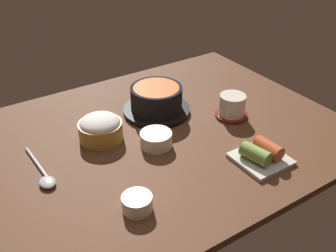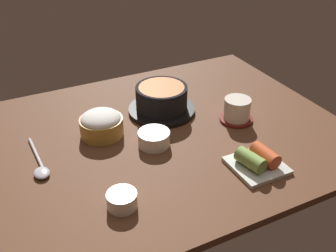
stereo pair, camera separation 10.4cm
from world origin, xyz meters
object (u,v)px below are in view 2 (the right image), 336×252
object	(u,v)px
stone_pot	(162,100)
spoon	(40,167)
rice_bowl	(101,124)
tea_cup_with_saucer	(237,110)
banchan_cup_center	(154,138)
kimchi_plate	(257,161)
side_bowl_near	(122,200)

from	to	relation	value
stone_pot	spoon	xyz separation A→B (cm)	(-37.35, -11.54, -3.29)
stone_pot	rice_bowl	size ratio (longest dim) A/B	1.70
stone_pot	tea_cup_with_saucer	xyz separation A→B (cm)	(16.74, -13.75, -0.59)
stone_pot	banchan_cup_center	world-z (taller)	stone_pot
kimchi_plate	spoon	size ratio (longest dim) A/B	0.65
stone_pot	spoon	world-z (taller)	stone_pot
banchan_cup_center	tea_cup_with_saucer	bearing A→B (deg)	1.53
banchan_cup_center	side_bowl_near	bearing A→B (deg)	-131.38
side_bowl_near	rice_bowl	bearing A→B (deg)	79.90
rice_bowl	banchan_cup_center	size ratio (longest dim) A/B	1.40
rice_bowl	side_bowl_near	distance (cm)	28.52
stone_pot	kimchi_plate	size ratio (longest dim) A/B	1.62
side_bowl_near	spoon	world-z (taller)	side_bowl_near
tea_cup_with_saucer	banchan_cup_center	size ratio (longest dim) A/B	1.14
rice_bowl	spoon	size ratio (longest dim) A/B	0.62
kimchi_plate	side_bowl_near	bearing A→B (deg)	176.79
stone_pot	side_bowl_near	world-z (taller)	stone_pot
kimchi_plate	side_bowl_near	distance (cm)	33.29
rice_bowl	tea_cup_with_saucer	bearing A→B (deg)	-15.25
banchan_cup_center	rice_bowl	bearing A→B (deg)	134.50
kimchi_plate	tea_cup_with_saucer	bearing A→B (deg)	68.24
rice_bowl	spoon	xyz separation A→B (cm)	(-17.86, -7.67, -2.83)
spoon	banchan_cup_center	bearing A→B (deg)	-5.87
tea_cup_with_saucer	side_bowl_near	distance (cm)	45.07
rice_bowl	tea_cup_with_saucer	xyz separation A→B (cm)	(36.23, -9.88, -0.13)
tea_cup_with_saucer	kimchi_plate	xyz separation A→B (cm)	(-7.99, -20.01, -1.44)
spoon	kimchi_plate	bearing A→B (deg)	-25.74
banchan_cup_center	kimchi_plate	bearing A→B (deg)	-47.26
tea_cup_with_saucer	side_bowl_near	bearing A→B (deg)	-156.24
stone_pot	banchan_cup_center	distance (cm)	17.17
banchan_cup_center	side_bowl_near	xyz separation A→B (cm)	(-15.38, -17.46, -0.23)
tea_cup_with_saucer	rice_bowl	bearing A→B (deg)	164.75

